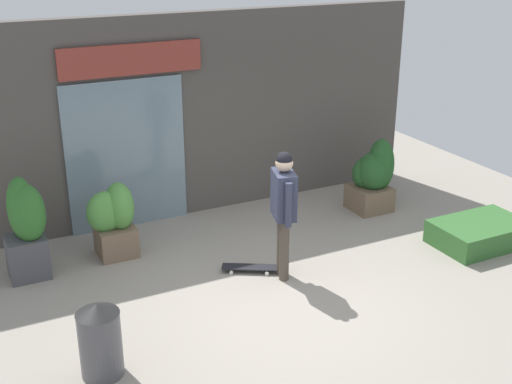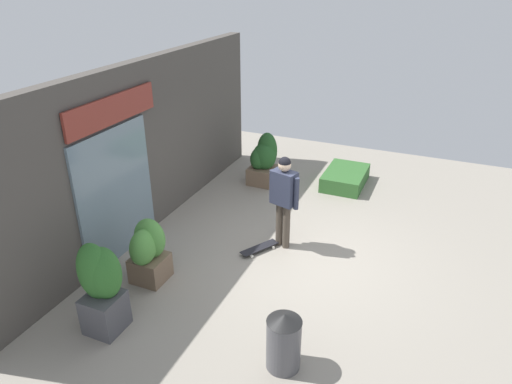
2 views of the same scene
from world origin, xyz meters
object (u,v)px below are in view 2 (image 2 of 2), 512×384
skateboard (259,248)px  planter_box_left (264,160)px  skateboarder (284,193)px  trash_bin (284,340)px  planter_box_right (148,250)px  planter_box_mid (101,284)px

skateboard → planter_box_left: bearing=-128.9°
skateboarder → planter_box_left: bearing=-134.8°
skateboard → planter_box_left: planter_box_left is taller
planter_box_left → skateboarder: bearing=-150.6°
planter_box_left → trash_bin: planter_box_left is taller
planter_box_right → planter_box_mid: planter_box_mid is taller
planter_box_left → skateboard: bearing=-159.2°
skateboarder → skateboard: bearing=-28.0°
skateboard → planter_box_mid: bearing=5.4°
skateboarder → planter_box_right: skateboarder is taller
skateboard → planter_box_right: size_ratio=0.69×
skateboard → planter_box_left: (2.79, 1.06, 0.52)m
skateboarder → skateboard: size_ratio=2.36×
skateboarder → trash_bin: skateboarder is taller
planter_box_left → planter_box_mid: (-5.47, 0.18, 0.17)m
skateboard → planter_box_right: (-1.48, 1.33, 0.49)m
skateboarder → planter_box_right: 2.51m
planter_box_right → skateboard: bearing=-41.9°
skateboarder → trash_bin: 2.96m
planter_box_mid → planter_box_right: bearing=4.2°
skateboard → trash_bin: trash_bin is taller
skateboarder → trash_bin: (-2.70, -1.01, -0.67)m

